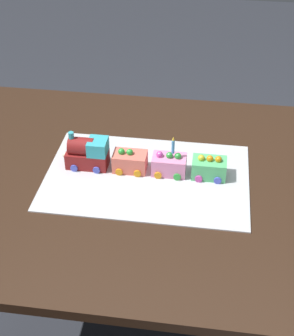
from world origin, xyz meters
TOP-DOWN VIEW (x-y plane):
  - ground_plane at (0.00, 0.00)m, footprint 8.00×8.00m
  - dining_table at (0.00, 0.00)m, footprint 1.40×1.00m
  - cake_board at (-0.03, 0.01)m, footprint 0.60×0.40m
  - cake_locomotive at (-0.22, 0.03)m, footprint 0.14×0.08m
  - cake_car_hopper_coral at (-0.09, 0.03)m, footprint 0.10×0.08m
  - cake_car_flatbed_bubblegum at (0.03, 0.03)m, footprint 0.10×0.08m
  - cake_car_tanker_mint_green at (0.15, 0.03)m, footprint 0.10×0.08m
  - birthday_candle at (0.04, 0.03)m, footprint 0.01×0.01m

SIDE VIEW (x-z plane):
  - ground_plane at x=0.00m, z-range 0.00..0.00m
  - dining_table at x=0.00m, z-range 0.26..1.00m
  - cake_board at x=-0.03m, z-range 0.74..0.74m
  - cake_car_hopper_coral at x=-0.09m, z-range 0.74..0.81m
  - cake_car_flatbed_bubblegum at x=0.03m, z-range 0.74..0.81m
  - cake_car_tanker_mint_green at x=0.15m, z-range 0.74..0.81m
  - cake_locomotive at x=-0.22m, z-range 0.73..0.85m
  - birthday_candle at x=0.04m, z-range 0.81..0.87m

